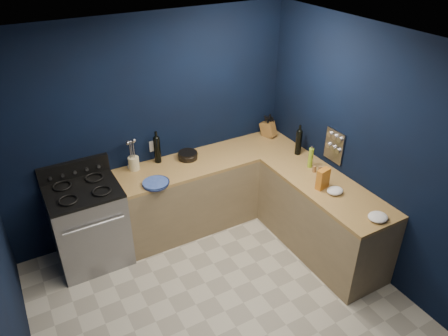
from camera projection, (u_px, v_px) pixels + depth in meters
floor at (225, 312)px, 4.27m from camera, size 3.50×3.50×0.02m
ceiling at (225, 53)px, 2.93m from camera, size 3.50×3.50×0.02m
wall_back at (151, 128)px, 4.92m from camera, size 3.50×0.02×2.60m
wall_right at (375, 157)px, 4.34m from camera, size 0.02×3.50×2.60m
cab_back at (211, 190)px, 5.38m from camera, size 2.30×0.63×0.86m
top_back at (210, 159)px, 5.14m from camera, size 2.30×0.63×0.04m
cab_right at (322, 219)px, 4.87m from camera, size 0.63×1.67×0.86m
top_right at (326, 186)px, 4.63m from camera, size 0.63×1.67×0.04m
gas_range at (89, 226)px, 4.71m from camera, size 0.76×0.66×0.92m
oven_door at (97, 243)px, 4.48m from camera, size 0.59×0.02×0.42m
cooktop at (82, 191)px, 4.46m from camera, size 0.76×0.66×0.03m
backguard at (74, 169)px, 4.63m from camera, size 0.76×0.06×0.20m
spice_panel at (334, 146)px, 4.81m from camera, size 0.02×0.28×0.38m
wall_outlet at (153, 146)px, 5.02m from camera, size 0.09×0.02×0.13m
plate_stack at (156, 183)px, 4.62m from camera, size 0.29×0.29×0.04m
ramekin at (131, 167)px, 4.93m from camera, size 0.09×0.09×0.03m
utensil_crock at (134, 163)px, 4.87m from camera, size 0.14×0.14×0.16m
wine_bottle_back at (157, 150)px, 4.97m from camera, size 0.10×0.10×0.32m
lemon_basket at (188, 155)px, 5.10m from camera, size 0.24×0.24×0.09m
knife_block at (268, 129)px, 5.60m from camera, size 0.18×0.26×0.24m
wine_bottle_right at (299, 143)px, 5.15m from camera, size 0.08×0.08×0.31m
oil_bottle at (311, 158)px, 4.89m from camera, size 0.07×0.07×0.24m
spice_jar_near at (320, 170)px, 4.81m from camera, size 0.05×0.05×0.09m
spice_jar_far at (314, 169)px, 4.83m from camera, size 0.05×0.05×0.08m
crouton_bag at (323, 179)px, 4.52m from camera, size 0.17×0.11×0.23m
towel_front at (335, 191)px, 4.47m from camera, size 0.21×0.20×0.06m
towel_end at (378, 217)px, 4.08m from camera, size 0.25×0.24×0.06m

